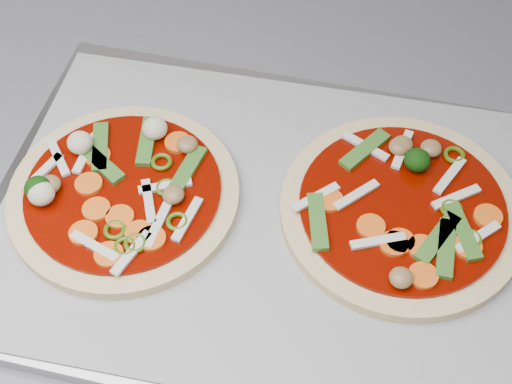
# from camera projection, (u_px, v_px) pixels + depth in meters

# --- Properties ---
(baking_tray) EXTENTS (0.49, 0.37, 0.02)m
(baking_tray) POSITION_uv_depth(u_px,v_px,m) (260.00, 221.00, 0.65)
(baking_tray) COLOR gray
(baking_tray) RESTS_ON countertop
(parchment) EXTENTS (0.48, 0.36, 0.00)m
(parchment) POSITION_uv_depth(u_px,v_px,m) (260.00, 215.00, 0.64)
(parchment) COLOR #95959B
(parchment) RESTS_ON baking_tray
(pizza_left) EXTENTS (0.23, 0.23, 0.04)m
(pizza_left) POSITION_uv_depth(u_px,v_px,m) (122.00, 191.00, 0.64)
(pizza_left) COLOR #D9BA81
(pizza_left) RESTS_ON parchment
(pizza_right) EXTENTS (0.26, 0.26, 0.04)m
(pizza_right) POSITION_uv_depth(u_px,v_px,m) (402.00, 209.00, 0.63)
(pizza_right) COLOR #D9BA81
(pizza_right) RESTS_ON parchment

